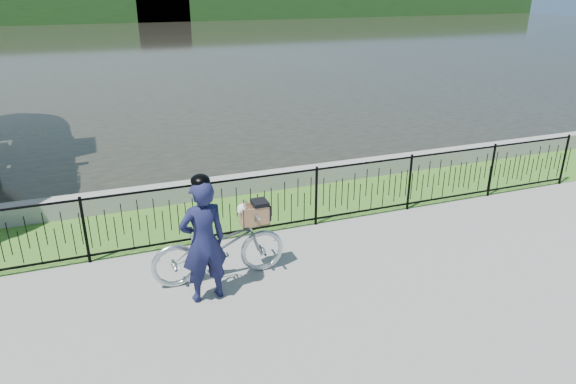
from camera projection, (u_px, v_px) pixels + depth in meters
name	position (u px, v px, depth m)	size (l,w,h in m)	color
ground	(297.00, 276.00, 7.93)	(120.00, 120.00, 0.00)	gray
grass_strip	(249.00, 211.00, 10.19)	(60.00, 2.00, 0.01)	#3B6B21
water	(128.00, 47.00, 36.54)	(120.00, 120.00, 0.00)	black
quay_wall	(236.00, 185.00, 10.98)	(60.00, 0.30, 0.40)	gray
fence	(265.00, 204.00, 9.10)	(14.00, 0.06, 1.15)	black
far_treeline	(107.00, 8.00, 59.37)	(120.00, 6.00, 3.00)	#22481B
far_building_right	(162.00, 7.00, 59.99)	(6.00, 3.00, 3.20)	#A19081
bicycle_rig	(219.00, 246.00, 7.71)	(2.04, 0.71, 1.20)	#ABB1B7
cyclist	(203.00, 240.00, 7.06)	(0.71, 0.52, 1.88)	#15173B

